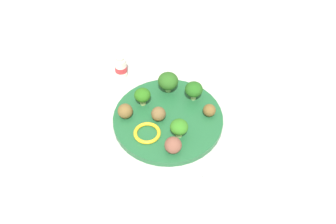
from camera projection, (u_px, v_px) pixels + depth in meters
ground_plane at (168, 121)px, 1.02m from camera, size 4.00×4.00×0.00m
plate at (168, 119)px, 1.02m from camera, size 0.28×0.28×0.02m
broccoli_floret_front_right at (142, 95)px, 1.02m from camera, size 0.04×0.04×0.05m
broccoli_floret_mid_left at (168, 81)px, 1.05m from camera, size 0.05×0.05×0.06m
broccoli_floret_front_left at (181, 127)px, 0.95m from camera, size 0.04×0.04×0.05m
broccoli_floret_far_rim at (194, 90)px, 1.03m from camera, size 0.05×0.05×0.05m
meatball_back_right at (158, 114)px, 0.99m from camera, size 0.04×0.04×0.04m
meatball_center at (173, 145)px, 0.93m from camera, size 0.04×0.04×0.04m
meatball_back_left at (125, 111)px, 1.00m from camera, size 0.04×0.04×0.04m
meatball_mid_left at (209, 110)px, 1.00m from camera, size 0.03×0.03×0.03m
pepper_ring_back_right at (147, 133)px, 0.97m from camera, size 0.09×0.09×0.01m
napkin at (210, 199)px, 0.87m from camera, size 0.17×0.12×0.01m
fork at (201, 198)px, 0.87m from camera, size 0.12×0.03×0.01m
knife at (216, 192)px, 0.88m from camera, size 0.15×0.02×0.01m
yogurt_bottle at (121, 67)px, 1.11m from camera, size 0.03×0.03×0.07m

